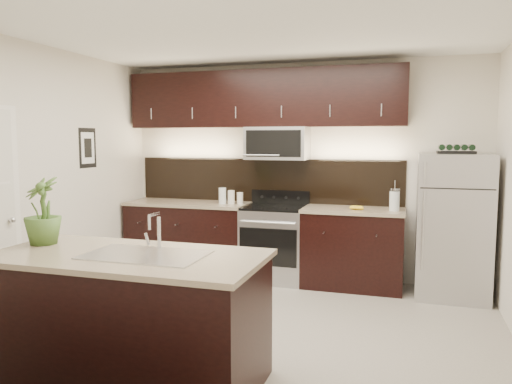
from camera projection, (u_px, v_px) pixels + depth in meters
The scene contains 12 objects.
ground at pixel (253, 331), 4.56m from camera, with size 4.50×4.50×0.00m, color gray.
room_walls at pixel (239, 145), 4.38m from camera, with size 4.52×4.02×2.71m.
counter_run at pixel (259, 242), 6.25m from camera, with size 3.51×0.65×0.94m.
upper_fixtures at pixel (264, 108), 6.20m from camera, with size 3.49×0.40×1.66m.
island at pixel (128, 318), 3.58m from camera, with size 1.96×0.96×0.94m.
sink_faucet at pixel (146, 253), 3.49m from camera, with size 0.84×0.50×0.28m.
refrigerator at pixel (453, 226), 5.49m from camera, with size 0.77×0.69×1.59m, color #B2B2B7.
wine_rack at pixel (456, 150), 5.40m from camera, with size 0.39×0.24×0.10m.
plant at pixel (43, 211), 3.84m from camera, with size 0.29×0.29×0.52m, color #436628.
canisters at pixel (229, 197), 6.27m from camera, with size 0.30×0.14×0.20m.
french_press at pixel (394, 200), 5.66m from camera, with size 0.12×0.12×0.34m.
bananas at pixel (353, 207), 5.78m from camera, with size 0.17×0.13×0.05m, color yellow.
Camera 1 is at (1.33, -4.19, 1.75)m, focal length 35.00 mm.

